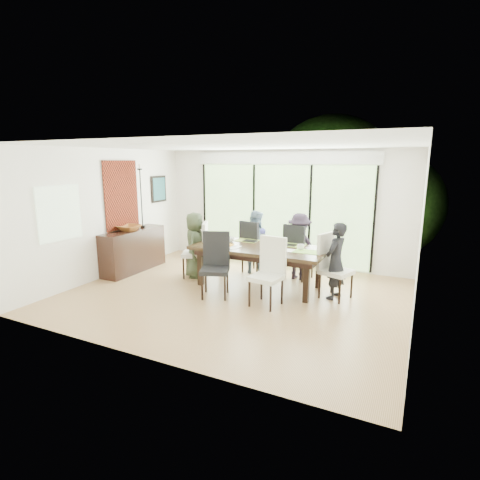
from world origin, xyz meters
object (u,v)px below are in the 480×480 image
at_px(chair_far_right, 299,251).
at_px(chair_near_left, 215,265).
at_px(chair_left_end, 194,250).
at_px(laptop, 219,243).
at_px(sideboard, 134,250).
at_px(table_top, 259,248).
at_px(cup_c, 301,247).
at_px(chair_right_end, 337,267).
at_px(person_far_right, 299,246).
at_px(person_right_end, 336,261).
at_px(cup_a, 231,239).
at_px(cup_b, 264,246).
at_px(chair_far_left, 256,246).
at_px(person_left_end, 195,245).
at_px(vase, 263,243).
at_px(bowl, 129,228).
at_px(chair_near_right, 266,272).
at_px(person_far_left, 255,242).

distance_m(chair_far_right, chair_near_left, 2.02).
distance_m(chair_left_end, laptop, 0.70).
distance_m(chair_near_left, sideboard, 2.56).
xyz_separation_m(table_top, cup_c, (0.80, 0.10, 0.08)).
bearing_deg(chair_right_end, chair_left_end, 109.04).
height_order(chair_far_right, person_far_right, person_far_right).
height_order(table_top, chair_far_right, chair_far_right).
bearing_deg(chair_right_end, table_top, 109.04).
distance_m(person_right_end, cup_a, 2.19).
bearing_deg(cup_b, table_top, 146.31).
relative_size(table_top, cup_c, 19.35).
xyz_separation_m(chair_far_left, person_left_end, (-1.03, -0.85, 0.10)).
xyz_separation_m(chair_right_end, sideboard, (-4.47, -0.23, -0.12)).
bearing_deg(chair_far_right, person_right_end, 150.73).
height_order(table_top, vase, vase).
xyz_separation_m(chair_near_left, bowl, (-2.47, 0.54, 0.40)).
bearing_deg(table_top, cup_c, 7.13).
height_order(chair_far_left, laptop, chair_far_left).
bearing_deg(person_left_end, vase, -102.85).
bearing_deg(sideboard, cup_a, 9.46).
xyz_separation_m(laptop, cup_a, (0.15, 0.25, 0.04)).
xyz_separation_m(person_right_end, person_far_right, (-0.93, 0.83, 0.00)).
bearing_deg(chair_near_right, table_top, 127.25).
bearing_deg(person_left_end, chair_left_end, 75.28).
bearing_deg(vase, laptop, -170.54).
distance_m(chair_far_left, person_left_end, 1.34).
xyz_separation_m(chair_far_right, bowl, (-3.52, -1.18, 0.40)).
distance_m(chair_left_end, chair_near_right, 2.18).
relative_size(table_top, cup_b, 24.00).
height_order(chair_far_right, cup_b, chair_far_right).
height_order(laptop, cup_a, cup_a).
distance_m(chair_near_right, laptop, 1.57).
bearing_deg(bowl, table_top, 6.31).
distance_m(chair_right_end, person_far_right, 1.27).
distance_m(chair_far_left, chair_near_right, 1.96).
height_order(cup_b, bowl, bowl).
bearing_deg(cup_b, chair_near_right, -65.56).
distance_m(person_far_right, cup_a, 1.43).
height_order(chair_far_left, chair_far_right, same).
bearing_deg(chair_far_right, person_left_end, 35.88).
bearing_deg(chair_far_left, person_far_right, -166.75).
bearing_deg(person_far_left, chair_far_left, -81.86).
bearing_deg(cup_b, chair_near_left, -130.17).
xyz_separation_m(chair_left_end, laptop, (0.65, -0.10, 0.23)).
xyz_separation_m(vase, cup_b, (0.10, -0.15, -0.02)).
distance_m(person_right_end, sideboard, 4.46).
height_order(chair_near_right, person_far_right, person_far_right).
bearing_deg(cup_a, person_left_end, -169.11).
bearing_deg(table_top, cup_b, -33.69).
distance_m(chair_right_end, cup_c, 0.76).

